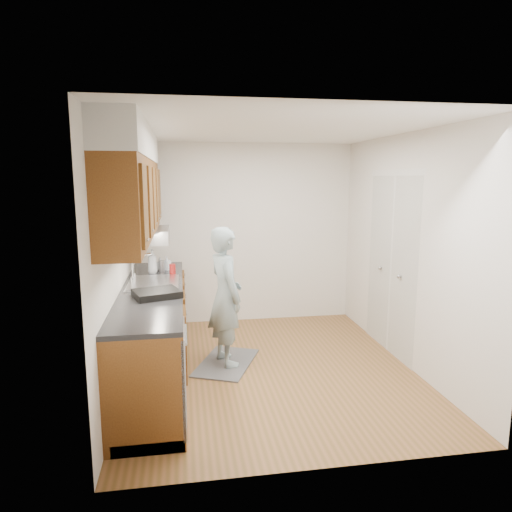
{
  "coord_description": "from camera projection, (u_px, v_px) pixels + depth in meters",
  "views": [
    {
      "loc": [
        -0.89,
        -4.55,
        2.03
      ],
      "look_at": [
        -0.1,
        0.25,
        1.19
      ],
      "focal_mm": 32.0,
      "sensor_mm": 36.0,
      "label": 1
    }
  ],
  "objects": [
    {
      "name": "floor",
      "position": [
        269.0,
        368.0,
        4.91
      ],
      "size": [
        3.5,
        3.5,
        0.0
      ],
      "primitive_type": "plane",
      "color": "brown",
      "rests_on": "ground"
    },
    {
      "name": "ceiling",
      "position": [
        271.0,
        129.0,
        4.49
      ],
      "size": [
        3.5,
        3.5,
        0.0
      ],
      "primitive_type": "plane",
      "rotation": [
        3.14,
        0.0,
        0.0
      ],
      "color": "white",
      "rests_on": "wall_left"
    },
    {
      "name": "wall_left",
      "position": [
        120.0,
        258.0,
        4.46
      ],
      "size": [
        0.02,
        3.5,
        2.5
      ],
      "primitive_type": "cube",
      "color": "silver",
      "rests_on": "floor"
    },
    {
      "name": "wall_right",
      "position": [
        406.0,
        250.0,
        4.94
      ],
      "size": [
        0.02,
        3.5,
        2.5
      ],
      "primitive_type": "cube",
      "color": "silver",
      "rests_on": "floor"
    },
    {
      "name": "wall_back",
      "position": [
        246.0,
        234.0,
        6.4
      ],
      "size": [
        3.0,
        0.02,
        2.5
      ],
      "primitive_type": "cube",
      "color": "silver",
      "rests_on": "floor"
    },
    {
      "name": "counter",
      "position": [
        154.0,
        331.0,
        4.64
      ],
      "size": [
        0.64,
        2.8,
        1.3
      ],
      "color": "brown",
      "rests_on": "floor"
    },
    {
      "name": "upper_cabinets",
      "position": [
        135.0,
        186.0,
        4.41
      ],
      "size": [
        0.47,
        2.8,
        1.21
      ],
      "color": "brown",
      "rests_on": "wall_left"
    },
    {
      "name": "closet_door",
      "position": [
        391.0,
        266.0,
        5.27
      ],
      "size": [
        0.02,
        1.22,
        2.05
      ],
      "primitive_type": "cube",
      "color": "white",
      "rests_on": "wall_right"
    },
    {
      "name": "floor_mat",
      "position": [
        226.0,
        363.0,
        5.04
      ],
      "size": [
        0.84,
        1.03,
        0.02
      ],
      "primitive_type": "cube",
      "rotation": [
        0.0,
        0.0,
        -0.4
      ],
      "color": "#5F5E61",
      "rests_on": "floor"
    },
    {
      "name": "person",
      "position": [
        225.0,
        287.0,
        4.89
      ],
      "size": [
        0.55,
        0.69,
        1.7
      ],
      "primitive_type": "imported",
      "rotation": [
        0.0,
        0.0,
        1.85
      ],
      "color": "#889FA6",
      "rests_on": "floor_mat"
    },
    {
      "name": "soap_bottle_a",
      "position": [
        152.0,
        261.0,
        5.24
      ],
      "size": [
        0.14,
        0.14,
        0.28
      ],
      "primitive_type": "imported",
      "rotation": [
        0.0,
        0.0,
        0.41
      ],
      "color": "silver",
      "rests_on": "counter"
    },
    {
      "name": "soap_bottle_b",
      "position": [
        167.0,
        263.0,
        5.43
      ],
      "size": [
        0.11,
        0.11,
        0.17
      ],
      "primitive_type": "imported",
      "rotation": [
        0.0,
        0.0,
        -0.55
      ],
      "color": "silver",
      "rests_on": "counter"
    },
    {
      "name": "soap_bottle_c",
      "position": [
        160.0,
        264.0,
        5.42
      ],
      "size": [
        0.15,
        0.15,
        0.15
      ],
      "primitive_type": "imported",
      "rotation": [
        0.0,
        0.0,
        0.4
      ],
      "color": "silver",
      "rests_on": "counter"
    },
    {
      "name": "soda_can",
      "position": [
        172.0,
        270.0,
        5.14
      ],
      "size": [
        0.09,
        0.09,
        0.13
      ],
      "primitive_type": "cylinder",
      "rotation": [
        0.0,
        0.0,
        -0.28
      ],
      "color": "#AF1F1E",
      "rests_on": "counter"
    },
    {
      "name": "steel_can",
      "position": [
        162.0,
        266.0,
        5.36
      ],
      "size": [
        0.09,
        0.09,
        0.13
      ],
      "primitive_type": "cylinder",
      "rotation": [
        0.0,
        0.0,
        0.38
      ],
      "color": "#A5A5AA",
      "rests_on": "counter"
    },
    {
      "name": "dish_rack",
      "position": [
        157.0,
        293.0,
        4.21
      ],
      "size": [
        0.49,
        0.45,
        0.06
      ],
      "primitive_type": "cube",
      "rotation": [
        0.0,
        0.0,
        0.33
      ],
      "color": "black",
      "rests_on": "counter"
    }
  ]
}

